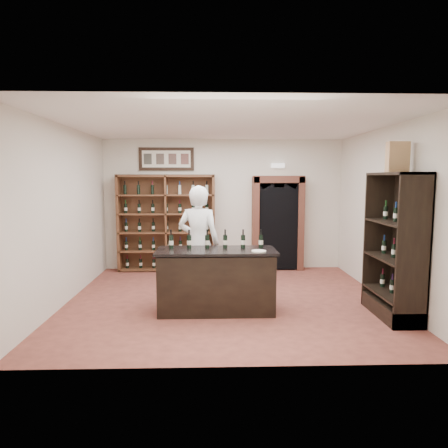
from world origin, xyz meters
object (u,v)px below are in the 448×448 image
Objects in this scene: wine_shelf at (167,223)px; counter_bottle_0 at (171,242)px; wine_crate at (398,157)px; shopkeeper at (199,243)px; tasting_counter at (216,281)px; side_cabinet at (395,268)px.

counter_bottle_0 is (0.38, -2.79, 0.01)m from wine_shelf.
wine_crate is at bearing -6.93° from counter_bottle_0.
wine_shelf is 1.10× the size of shopkeeper.
wine_shelf reaches higher than counter_bottle_0.
wine_crate is (2.98, -0.89, 1.43)m from shopkeeper.
tasting_counter is 3.32m from wine_crate.
tasting_counter is at bearing -69.44° from wine_shelf.
side_cabinet is at bearing -40.21° from wine_shelf.
counter_bottle_0 is at bearing 168.81° from tasting_counter.
wine_shelf is 5.14m from wine_crate.
shopkeeper reaches higher than tasting_counter.
wine_shelf reaches higher than shopkeeper.
counter_bottle_0 is 0.14× the size of side_cabinet.
counter_bottle_0 is at bearing 171.16° from wine_crate.
side_cabinet reaches higher than shopkeeper.
wine_crate is (-0.04, 0.03, 1.67)m from side_cabinet.
tasting_counter is 0.85m from shopkeeper.
wine_shelf is at bearing -56.94° from shopkeeper.
counter_bottle_0 reaches higher than tasting_counter.
side_cabinet is 1.10× the size of shopkeeper.
shopkeeper is at bearing 115.33° from tasting_counter.
side_cabinet is 4.87× the size of wine_crate.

